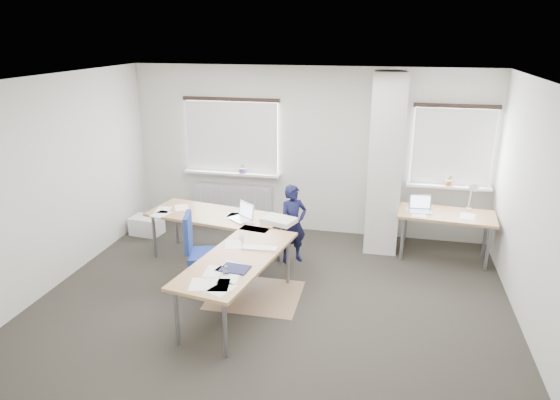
% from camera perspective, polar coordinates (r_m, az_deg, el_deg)
% --- Properties ---
extents(ground, '(6.00, 6.00, 0.00)m').
position_cam_1_polar(ground, '(6.62, -0.77, -11.32)').
color(ground, black).
rests_on(ground, ground).
extents(room_shell, '(6.04, 5.04, 2.82)m').
position_cam_1_polar(room_shell, '(6.33, 1.72, 4.39)').
color(room_shell, beige).
rests_on(room_shell, ground).
extents(floor_mat, '(1.19, 1.01, 0.01)m').
position_cam_1_polar(floor_mat, '(6.73, -2.86, -10.79)').
color(floor_mat, '#8E6C4D').
rests_on(floor_mat, ground).
extents(white_crate, '(0.54, 0.41, 0.31)m').
position_cam_1_polar(white_crate, '(8.87, -14.98, -2.83)').
color(white_crate, white).
rests_on(white_crate, ground).
extents(desk_main, '(2.40, 2.98, 0.96)m').
position_cam_1_polar(desk_main, '(6.78, -5.85, -4.15)').
color(desk_main, olive).
rests_on(desk_main, ground).
extents(desk_side, '(1.46, 0.82, 1.22)m').
position_cam_1_polar(desk_side, '(7.89, 18.49, -1.76)').
color(desk_side, olive).
rests_on(desk_side, ground).
extents(task_chair, '(0.59, 0.58, 1.06)m').
position_cam_1_polar(task_chair, '(6.87, -8.62, -7.59)').
color(task_chair, navy).
rests_on(task_chair, ground).
extents(person, '(0.52, 0.50, 1.20)m').
position_cam_1_polar(person, '(7.42, 1.50, -2.76)').
color(person, black).
rests_on(person, ground).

